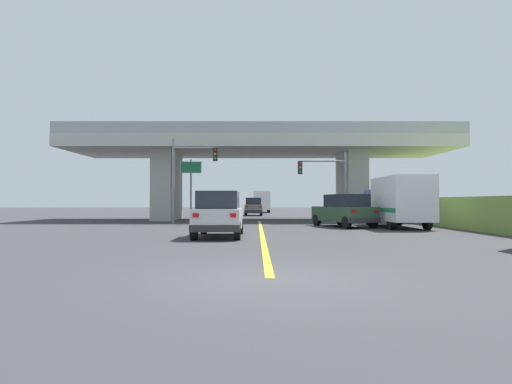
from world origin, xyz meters
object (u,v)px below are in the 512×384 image
object	(u,v)px
box_truck	(399,201)
semi_truck_distant	(263,201)
suv_lead	(221,214)
sedan_oncoming	(255,207)
traffic_signal_farside	(189,169)
traffic_signal_nearside	(330,178)
suv_crossing	(346,211)
highway_sign	(193,176)

from	to	relation	value
box_truck	semi_truck_distant	xyz separation A→B (m)	(-7.76, 36.40, 0.00)
suv_lead	semi_truck_distant	xyz separation A→B (m)	(2.46, 43.40, 0.59)
sedan_oncoming	traffic_signal_farside	world-z (taller)	traffic_signal_farside
box_truck	semi_truck_distant	bearing A→B (deg)	102.04
semi_truck_distant	traffic_signal_nearside	bearing A→B (deg)	-81.89
traffic_signal_farside	sedan_oncoming	bearing A→B (deg)	75.66
sedan_oncoming	traffic_signal_nearside	xyz separation A→B (m)	(5.54, -17.58, 2.31)
suv_crossing	box_truck	size ratio (longest dim) A/B	0.74
highway_sign	semi_truck_distant	size ratio (longest dim) A/B	0.70
box_truck	traffic_signal_nearside	size ratio (longest dim) A/B	1.35
suv_lead	highway_sign	size ratio (longest dim) A/B	0.90
traffic_signal_farside	box_truck	bearing A→B (deg)	-19.37
box_truck	traffic_signal_farside	world-z (taller)	traffic_signal_farside
suv_lead	sedan_oncoming	xyz separation A→B (m)	(1.36, 29.80, 0.00)
traffic_signal_farside	semi_truck_distant	world-z (taller)	traffic_signal_farside
semi_truck_distant	highway_sign	bearing A→B (deg)	-102.24
suv_crossing	box_truck	distance (m)	3.22
suv_lead	box_truck	world-z (taller)	box_truck
box_truck	traffic_signal_farside	bearing A→B (deg)	160.63
suv_crossing	highway_sign	xyz separation A→B (m)	(-10.72, 7.85, 2.66)
traffic_signal_farside	traffic_signal_nearside	bearing A→B (deg)	2.79
suv_lead	traffic_signal_farside	world-z (taller)	traffic_signal_farside
sedan_oncoming	traffic_signal_nearside	bearing A→B (deg)	-72.50
highway_sign	sedan_oncoming	bearing A→B (deg)	70.92
suv_crossing	semi_truck_distant	world-z (taller)	semi_truck_distant
sedan_oncoming	semi_truck_distant	size ratio (longest dim) A/B	0.68
suv_crossing	semi_truck_distant	xyz separation A→B (m)	(-4.66, 35.78, 0.59)
suv_lead	box_truck	bearing A→B (deg)	34.35
traffic_signal_nearside	box_truck	bearing A→B (deg)	-57.59
suv_crossing	traffic_signal_nearside	size ratio (longest dim) A/B	1.00
traffic_signal_farside	highway_sign	bearing A→B (deg)	95.14
traffic_signal_nearside	highway_sign	size ratio (longest dim) A/B	1.04
suv_lead	traffic_signal_farside	distance (m)	12.51
suv_lead	traffic_signal_farside	bearing A→B (deg)	105.51
sedan_oncoming	highway_sign	distance (m)	15.39
box_truck	traffic_signal_nearside	xyz separation A→B (m)	(-3.32, 5.23, 1.73)
sedan_oncoming	traffic_signal_farside	size ratio (longest dim) A/B	0.79
sedan_oncoming	suv_lead	bearing A→B (deg)	-92.62
traffic_signal_farside	highway_sign	world-z (taller)	traffic_signal_farside
traffic_signal_nearside	traffic_signal_farside	bearing A→B (deg)	-177.21
sedan_oncoming	semi_truck_distant	bearing A→B (deg)	85.37
box_truck	highway_sign	xyz separation A→B (m)	(-13.82, 8.48, 2.07)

